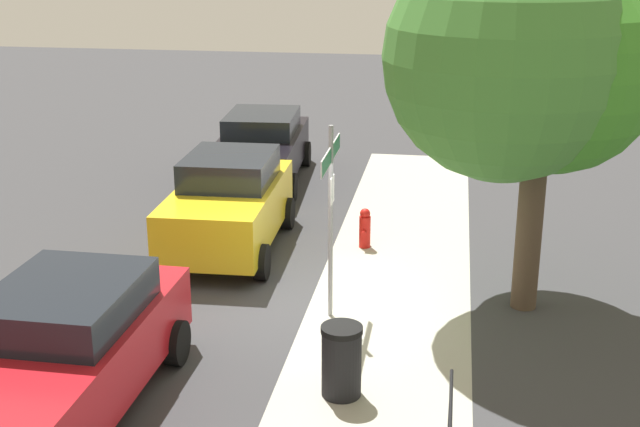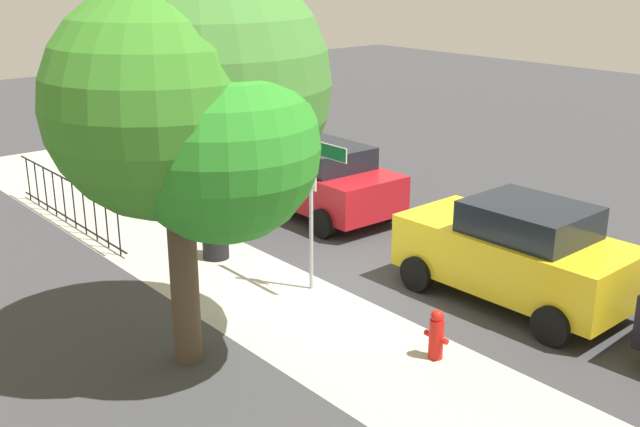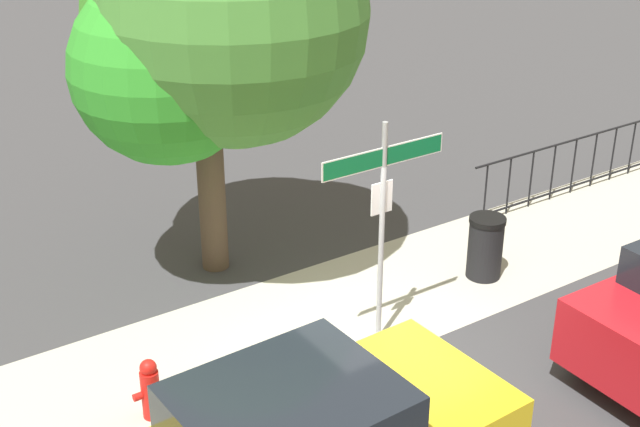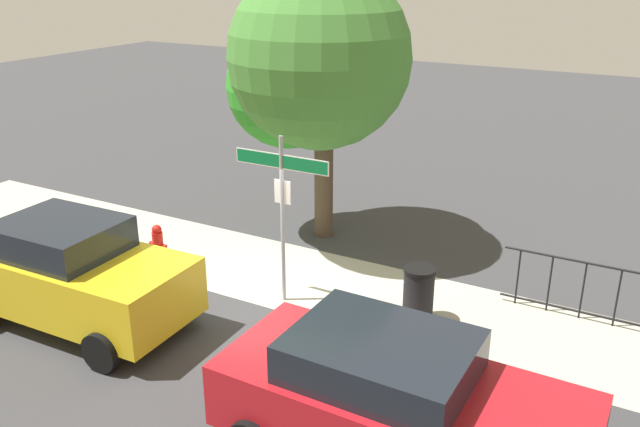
% 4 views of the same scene
% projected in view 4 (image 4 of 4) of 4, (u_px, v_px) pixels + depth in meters
% --- Properties ---
extents(ground_plane, '(60.00, 60.00, 0.00)m').
position_uv_depth(ground_plane, '(252.00, 303.00, 11.95)').
color(ground_plane, '#38383A').
extents(sidewalk_strip, '(24.00, 2.60, 0.00)m').
position_uv_depth(sidewalk_strip, '(382.00, 298.00, 12.11)').
color(sidewalk_strip, '#ABAA9A').
rests_on(sidewalk_strip, ground_plane).
extents(street_sign, '(1.82, 0.07, 3.07)m').
position_uv_depth(street_sign, '(282.00, 189.00, 11.31)').
color(street_sign, '#9EA0A5').
rests_on(street_sign, ground_plane).
extents(shade_tree, '(4.02, 4.13, 5.84)m').
position_uv_depth(shade_tree, '(317.00, 64.00, 13.35)').
color(shade_tree, '#4B3C2C').
rests_on(shade_tree, ground_plane).
extents(car_yellow, '(4.07, 2.12, 1.81)m').
position_uv_depth(car_yellow, '(74.00, 273.00, 11.03)').
color(car_yellow, gold).
rests_on(car_yellow, ground_plane).
extents(car_red, '(4.47, 2.14, 1.67)m').
position_uv_depth(car_red, '(396.00, 401.00, 7.93)').
color(car_red, '#B4161F').
rests_on(car_red, ground_plane).
extents(fire_hydrant, '(0.42, 0.22, 0.78)m').
position_uv_depth(fire_hydrant, '(158.00, 243.00, 13.52)').
color(fire_hydrant, red).
rests_on(fire_hydrant, ground_plane).
extents(trash_bin, '(0.55, 0.55, 0.98)m').
position_uv_depth(trash_bin, '(418.00, 294.00, 11.23)').
color(trash_bin, black).
rests_on(trash_bin, ground_plane).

